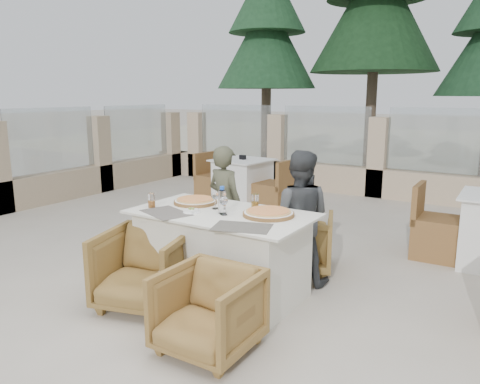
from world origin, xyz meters
The scene contains 24 objects.
ground centered at (0.00, 0.00, 0.00)m, with size 80.00×80.00×0.00m, color #BCB1A0.
sand_patch centered at (0.00, 14.00, 0.01)m, with size 30.00×16.00×0.01m, color beige.
perimeter_wall_far centered at (0.00, 4.80, 0.80)m, with size 10.00×0.34×1.60m, color #CFB492, non-canonical shape.
perimeter_wall_left centered at (-4.50, 1.50, 0.80)m, with size 0.34×7.00×1.60m, color tan, non-canonical shape.
pine_far_left centered at (-3.50, 7.00, 2.75)m, with size 2.42×2.42×5.50m, color #1F4928.
pine_mid_left centered at (-1.00, 7.50, 3.25)m, with size 2.86×2.86×6.50m, color #193B1C.
dining_table centered at (0.06, -0.11, 0.39)m, with size 1.60×0.90×0.77m, color silver, non-canonical shape.
placemat_near_left centered at (-0.34, -0.39, 0.77)m, with size 0.45×0.30×0.00m, color #635B54.
placemat_near_right centered at (0.46, -0.41, 0.77)m, with size 0.45×0.30×0.00m, color #5A554D.
pizza_left centered at (-0.35, 0.04, 0.80)m, with size 0.41×0.41×0.05m, color #DE521E.
pizza_right centered at (0.46, 0.01, 0.80)m, with size 0.44×0.44×0.06m, color #D24A1C.
water_bottle centered at (0.08, -0.13, 0.89)m, with size 0.07×0.07×0.24m, color #A2C3D5.
wine_glass_centre centered at (-0.07, -0.03, 0.86)m, with size 0.08×0.08×0.18m, color white, non-canonical shape.
wine_glass_near centered at (0.12, -0.17, 0.86)m, with size 0.08×0.08×0.18m, color silver, non-canonical shape.
beer_glass_left centered at (-0.59, -0.31, 0.84)m, with size 0.07×0.07×0.13m, color orange.
beer_glass_right centered at (0.23, 0.17, 0.84)m, with size 0.07×0.07×0.14m, color #C6811B.
olive_dish centered at (-0.16, -0.27, 0.79)m, with size 0.11×0.11×0.04m, color white, non-canonical shape.
armchair_far_left centered at (-0.41, 0.65, 0.27)m, with size 0.57×0.59×0.53m, color olive.
armchair_far_right centered at (0.39, 0.84, 0.30)m, with size 0.64×0.66×0.60m, color olive.
armchair_near_left centered at (-0.37, -0.66, 0.34)m, with size 0.72×0.74×0.67m, color olive.
armchair_near_right centered at (0.52, -0.95, 0.30)m, with size 0.64×0.66×0.60m, color olive.
diner_left centered at (-0.41, 0.62, 0.63)m, with size 0.46×0.30×1.27m, color #494A36.
diner_right centered at (0.50, 0.53, 0.64)m, with size 0.63×0.49×1.29m, color #3C3F41.
bg_table_a centered at (-1.60, 2.87, 0.39)m, with size 1.64×0.82×0.77m, color white, non-canonical shape.
Camera 1 is at (2.34, -3.40, 1.80)m, focal length 35.00 mm.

